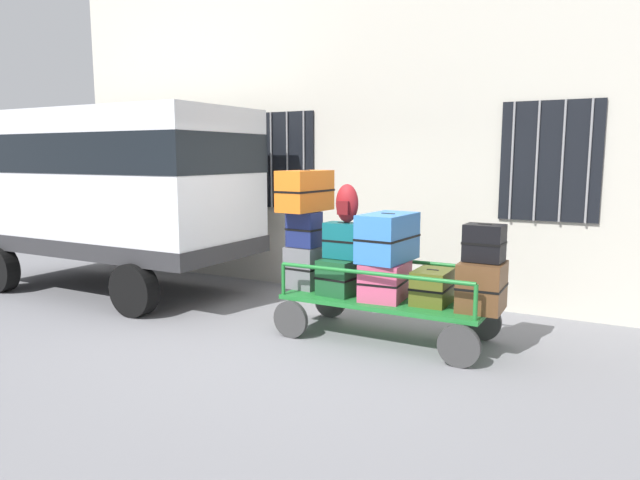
{
  "coord_description": "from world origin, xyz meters",
  "views": [
    {
      "loc": [
        3.17,
        -5.33,
        2.07
      ],
      "look_at": [
        -0.08,
        0.57,
        1.08
      ],
      "focal_mm": 32.24,
      "sensor_mm": 36.0,
      "label": 1
    }
  ],
  "objects_px": {
    "suitcase_left_middle": "(304,229)",
    "suitcase_right_bottom": "(482,286)",
    "suitcase_left_bottom": "(306,267)",
    "suitcase_center_middle": "(388,237)",
    "backpack": "(347,204)",
    "suitcase_midleft_middle": "(344,240)",
    "luggage_cart": "(386,306)",
    "suitcase_left_top": "(305,191)",
    "suitcase_right_middle": "(484,243)",
    "suitcase_midleft_bottom": "(345,275)",
    "suitcase_midright_bottom": "(432,287)",
    "van": "(110,182)",
    "suitcase_center_bottom": "(385,280)"
  },
  "relations": [
    {
      "from": "suitcase_midleft_middle",
      "to": "backpack",
      "type": "height_order",
      "value": "backpack"
    },
    {
      "from": "suitcase_left_middle",
      "to": "suitcase_center_middle",
      "type": "distance_m",
      "value": 1.07
    },
    {
      "from": "suitcase_midleft_bottom",
      "to": "suitcase_center_middle",
      "type": "xyz_separation_m",
      "value": [
        0.53,
        -0.01,
        0.48
      ]
    },
    {
      "from": "suitcase_left_bottom",
      "to": "suitcase_center_bottom",
      "type": "bearing_deg",
      "value": -3.23
    },
    {
      "from": "suitcase_midright_bottom",
      "to": "suitcase_left_middle",
      "type": "bearing_deg",
      "value": -179.13
    },
    {
      "from": "suitcase_left_middle",
      "to": "backpack",
      "type": "distance_m",
      "value": 0.67
    },
    {
      "from": "suitcase_center_middle",
      "to": "suitcase_left_middle",
      "type": "bearing_deg",
      "value": -178.21
    },
    {
      "from": "suitcase_left_top",
      "to": "suitcase_center_middle",
      "type": "height_order",
      "value": "suitcase_left_top"
    },
    {
      "from": "suitcase_left_bottom",
      "to": "backpack",
      "type": "relative_size",
      "value": 1.15
    },
    {
      "from": "van",
      "to": "suitcase_midleft_middle",
      "type": "xyz_separation_m",
      "value": [
        4.11,
        -0.26,
        -0.58
      ]
    },
    {
      "from": "suitcase_right_bottom",
      "to": "backpack",
      "type": "relative_size",
      "value": 1.23
    },
    {
      "from": "suitcase_midleft_bottom",
      "to": "suitcase_left_top",
      "type": "bearing_deg",
      "value": -178.58
    },
    {
      "from": "suitcase_center_middle",
      "to": "backpack",
      "type": "height_order",
      "value": "backpack"
    },
    {
      "from": "suitcase_midleft_bottom",
      "to": "suitcase_midleft_middle",
      "type": "relative_size",
      "value": 1.6
    },
    {
      "from": "van",
      "to": "luggage_cart",
      "type": "height_order",
      "value": "van"
    },
    {
      "from": "van",
      "to": "suitcase_center_bottom",
      "type": "relative_size",
      "value": 6.83
    },
    {
      "from": "luggage_cart",
      "to": "suitcase_right_bottom",
      "type": "relative_size",
      "value": 4.4
    },
    {
      "from": "suitcase_left_top",
      "to": "suitcase_center_bottom",
      "type": "height_order",
      "value": "suitcase_left_top"
    },
    {
      "from": "suitcase_midleft_bottom",
      "to": "suitcase_left_bottom",
      "type": "bearing_deg",
      "value": -179.55
    },
    {
      "from": "backpack",
      "to": "suitcase_midleft_middle",
      "type": "bearing_deg",
      "value": 161.84
    },
    {
      "from": "suitcase_left_bottom",
      "to": "suitcase_left_middle",
      "type": "bearing_deg",
      "value": -90.0
    },
    {
      "from": "van",
      "to": "suitcase_right_middle",
      "type": "bearing_deg",
      "value": -2.25
    },
    {
      "from": "suitcase_midleft_bottom",
      "to": "suitcase_midright_bottom",
      "type": "bearing_deg",
      "value": -0.94
    },
    {
      "from": "van",
      "to": "suitcase_right_bottom",
      "type": "height_order",
      "value": "van"
    },
    {
      "from": "suitcase_right_middle",
      "to": "luggage_cart",
      "type": "bearing_deg",
      "value": -178.96
    },
    {
      "from": "suitcase_right_bottom",
      "to": "suitcase_left_middle",
      "type": "bearing_deg",
      "value": -179.95
    },
    {
      "from": "suitcase_midleft_middle",
      "to": "suitcase_right_bottom",
      "type": "xyz_separation_m",
      "value": [
        1.6,
        0.0,
        -0.37
      ]
    },
    {
      "from": "suitcase_center_bottom",
      "to": "suitcase_center_middle",
      "type": "relative_size",
      "value": 0.82
    },
    {
      "from": "suitcase_midleft_bottom",
      "to": "luggage_cart",
      "type": "bearing_deg",
      "value": -3.12
    },
    {
      "from": "van",
      "to": "luggage_cart",
      "type": "bearing_deg",
      "value": -3.0
    },
    {
      "from": "luggage_cart",
      "to": "suitcase_midright_bottom",
      "type": "height_order",
      "value": "suitcase_midright_bottom"
    },
    {
      "from": "van",
      "to": "suitcase_left_middle",
      "type": "bearing_deg",
      "value": -4.09
    },
    {
      "from": "suitcase_midleft_middle",
      "to": "suitcase_center_middle",
      "type": "height_order",
      "value": "suitcase_center_middle"
    },
    {
      "from": "luggage_cart",
      "to": "backpack",
      "type": "bearing_deg",
      "value": -176.65
    },
    {
      "from": "luggage_cart",
      "to": "suitcase_left_top",
      "type": "bearing_deg",
      "value": 179.15
    },
    {
      "from": "backpack",
      "to": "suitcase_midleft_bottom",
      "type": "bearing_deg",
      "value": 127.85
    },
    {
      "from": "suitcase_left_top",
      "to": "suitcase_right_middle",
      "type": "height_order",
      "value": "suitcase_left_top"
    },
    {
      "from": "suitcase_midleft_bottom",
      "to": "backpack",
      "type": "xyz_separation_m",
      "value": [
        0.04,
        -0.06,
        0.85
      ]
    },
    {
      "from": "suitcase_left_top",
      "to": "suitcase_midleft_bottom",
      "type": "relative_size",
      "value": 1.07
    },
    {
      "from": "suitcase_midleft_middle",
      "to": "suitcase_right_middle",
      "type": "distance_m",
      "value": 1.6
    },
    {
      "from": "suitcase_left_bottom",
      "to": "suitcase_center_middle",
      "type": "xyz_separation_m",
      "value": [
        1.06,
        -0.0,
        0.44
      ]
    },
    {
      "from": "suitcase_midright_bottom",
      "to": "suitcase_right_middle",
      "type": "bearing_deg",
      "value": 0.83
    },
    {
      "from": "suitcase_left_middle",
      "to": "suitcase_left_top",
      "type": "distance_m",
      "value": 0.46
    },
    {
      "from": "suitcase_center_bottom",
      "to": "suitcase_right_middle",
      "type": "height_order",
      "value": "suitcase_right_middle"
    },
    {
      "from": "luggage_cart",
      "to": "suitcase_left_top",
      "type": "height_order",
      "value": "suitcase_left_top"
    },
    {
      "from": "suitcase_left_middle",
      "to": "suitcase_right_bottom",
      "type": "distance_m",
      "value": 2.18
    },
    {
      "from": "suitcase_left_bottom",
      "to": "suitcase_right_middle",
      "type": "height_order",
      "value": "suitcase_right_middle"
    },
    {
      "from": "suitcase_midleft_bottom",
      "to": "suitcase_midleft_middle",
      "type": "distance_m",
      "value": 0.42
    },
    {
      "from": "suitcase_midleft_middle",
      "to": "suitcase_midleft_bottom",
      "type": "bearing_deg",
      "value": 90.0
    },
    {
      "from": "suitcase_midright_bottom",
      "to": "backpack",
      "type": "relative_size",
      "value": 1.18
    }
  ]
}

